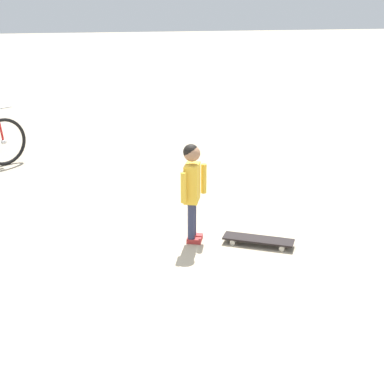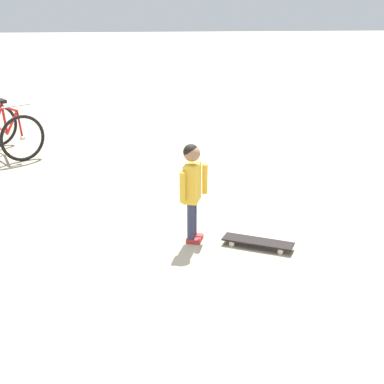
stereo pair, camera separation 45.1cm
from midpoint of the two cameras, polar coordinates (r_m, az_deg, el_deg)
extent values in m
plane|color=tan|center=(6.58, 0.84, -3.36)|extent=(50.00, 50.00, 0.00)
cylinder|color=#2D3351|center=(6.18, 2.21, -2.55)|extent=(0.08, 0.08, 0.42)
cube|color=#B73333|center=(6.26, 2.45, -4.39)|extent=(0.12, 0.17, 0.05)
cylinder|color=#2D3351|center=(6.08, 2.00, -2.95)|extent=(0.08, 0.08, 0.42)
cube|color=#B73333|center=(6.16, 2.25, -4.81)|extent=(0.12, 0.17, 0.05)
cube|color=gold|center=(5.98, 2.16, 0.87)|extent=(0.27, 0.20, 0.40)
cylinder|color=gold|center=(6.11, 3.37, 1.26)|extent=(0.06, 0.06, 0.32)
cylinder|color=gold|center=(5.85, 1.28, 0.43)|extent=(0.06, 0.06, 0.32)
sphere|color=#9E7051|center=(5.89, 2.20, 3.76)|extent=(0.17, 0.17, 0.17)
sphere|color=black|center=(5.88, 2.10, 3.91)|extent=(0.16, 0.16, 0.16)
cube|color=black|center=(6.12, 8.57, -4.83)|extent=(0.48, 0.75, 0.02)
cube|color=#B7B7BC|center=(6.08, 10.93, -5.29)|extent=(0.11, 0.07, 0.02)
cube|color=#B7B7BC|center=(6.17, 6.23, -4.61)|extent=(0.11, 0.07, 0.02)
cylinder|color=beige|center=(6.16, 11.05, -5.20)|extent=(0.05, 0.06, 0.06)
cylinder|color=beige|center=(6.02, 10.78, -5.78)|extent=(0.05, 0.06, 0.06)
cylinder|color=beige|center=(6.25, 6.40, -4.53)|extent=(0.05, 0.06, 0.06)
cylinder|color=beige|center=(6.12, 6.03, -5.09)|extent=(0.05, 0.06, 0.06)
torus|color=black|center=(9.12, -14.87, 5.08)|extent=(0.45, 0.61, 0.71)
cylinder|color=#B7B7BC|center=(9.12, -14.87, 5.08)|extent=(0.08, 0.08, 0.06)
cylinder|color=red|center=(9.38, -15.87, 6.51)|extent=(0.44, 0.33, 0.48)
cylinder|color=red|center=(9.38, -16.12, 7.84)|extent=(0.50, 0.37, 0.06)
cylinder|color=red|center=(9.64, -16.59, 6.86)|extent=(0.14, 0.11, 0.48)
cylinder|color=red|center=(9.84, -16.86, 5.83)|extent=(0.37, 0.27, 0.08)
cylinder|color=red|center=(9.11, -15.12, 6.36)|extent=(0.13, 0.10, 0.41)
cube|color=black|center=(9.63, -16.88, 8.50)|extent=(0.24, 0.21, 0.05)
cylinder|color=#B7B7BC|center=(9.10, -15.41, 8.12)|extent=(0.29, 0.39, 0.02)
camera|label=1|loc=(0.23, -87.85, 0.79)|focal=54.59mm
camera|label=2|loc=(0.23, 92.15, -0.79)|focal=54.59mm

